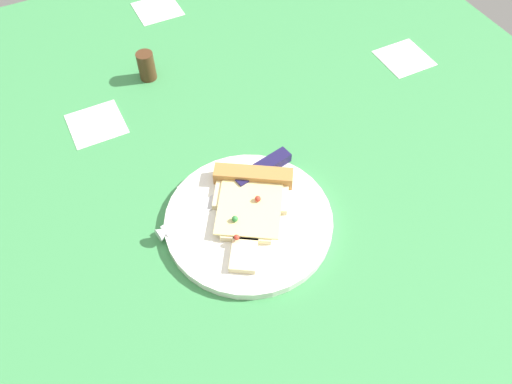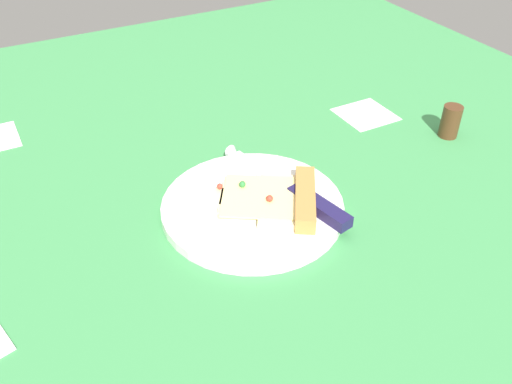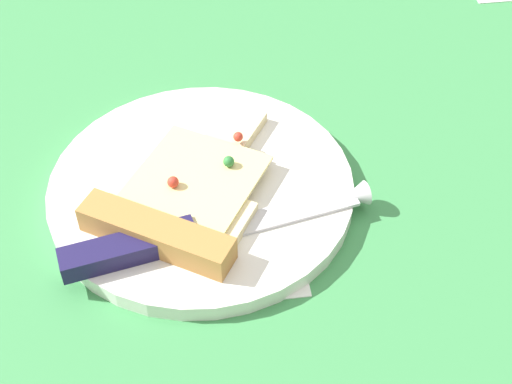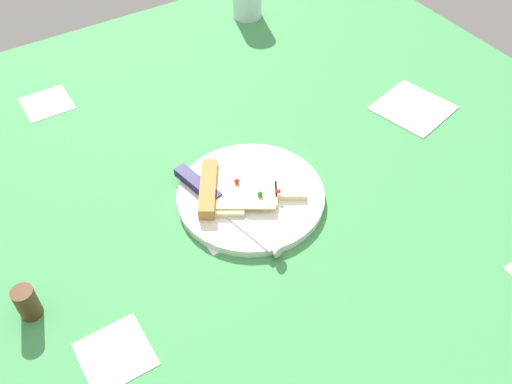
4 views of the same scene
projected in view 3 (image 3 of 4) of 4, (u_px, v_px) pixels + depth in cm
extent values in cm
cube|color=#3D8C4C|center=(260.00, 214.00, 60.40)|extent=(143.79, 143.79, 3.00)
cube|color=white|center=(243.00, 256.00, 55.57)|extent=(9.00, 9.00, 0.20)
cylinder|color=white|center=(201.00, 189.00, 59.34)|extent=(24.60, 24.60, 1.42)
cube|color=beige|center=(176.00, 212.00, 55.94)|extent=(12.51, 10.92, 1.00)
cube|color=beige|center=(209.00, 166.00, 59.41)|extent=(9.07, 8.57, 1.00)
cube|color=beige|center=(236.00, 129.00, 62.55)|extent=(5.81, 6.32, 1.00)
cube|color=#EDD88C|center=(194.00, 180.00, 57.36)|extent=(13.10, 13.36, 0.30)
cube|color=#B27A3D|center=(156.00, 234.00, 53.62)|extent=(11.55, 8.57, 2.20)
sphere|color=red|center=(173.00, 184.00, 56.27)|extent=(0.90, 0.90, 0.90)
sphere|color=red|center=(238.00, 137.00, 60.08)|extent=(0.81, 0.81, 0.81)
sphere|color=#2D7A38|center=(229.00, 161.00, 57.99)|extent=(0.90, 0.90, 0.90)
cube|color=silver|center=(284.00, 214.00, 56.24)|extent=(12.16, 4.39, 0.30)
cone|color=silver|center=(355.00, 196.00, 57.61)|extent=(2.36, 2.36, 2.00)
cube|color=#1E1947|center=(129.00, 249.00, 53.03)|extent=(10.24, 4.18, 1.60)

